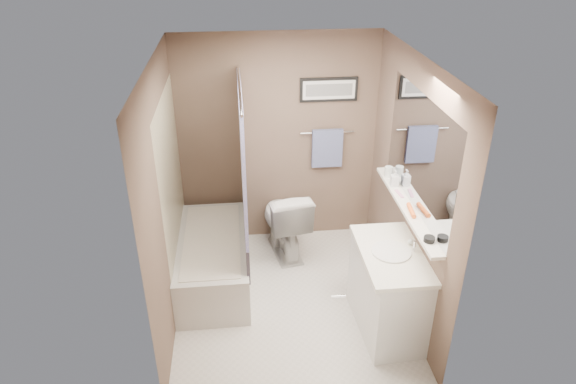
{
  "coord_description": "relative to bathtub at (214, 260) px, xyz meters",
  "views": [
    {
      "loc": [
        -0.44,
        -4.01,
        3.37
      ],
      "look_at": [
        0.0,
        0.15,
        1.15
      ],
      "focal_mm": 32.0,
      "sensor_mm": 36.0,
      "label": 1
    }
  ],
  "objects": [
    {
      "name": "ceiling",
      "position": [
        0.75,
        -0.42,
        2.13
      ],
      "size": [
        2.2,
        2.5,
        0.04
      ],
      "primitive_type": "cube",
      "color": "white",
      "rests_on": "wall_back"
    },
    {
      "name": "curtain_lower",
      "position": [
        0.35,
        0.08,
        0.33
      ],
      "size": [
        0.03,
        1.45,
        0.36
      ],
      "primitive_type": "cube",
      "color": "#28294B",
      "rests_on": "curtain_rod"
    },
    {
      "name": "wall_front",
      "position": [
        0.75,
        -1.65,
        0.95
      ],
      "size": [
        2.2,
        0.04,
        2.4
      ],
      "primitive_type": "cube",
      "color": "brown",
      "rests_on": "ground"
    },
    {
      "name": "tile_surround",
      "position": [
        -0.34,
        0.08,
        0.75
      ],
      "size": [
        0.02,
        1.55,
        2.0
      ],
      "primitive_type": "cube",
      "color": "beige",
      "rests_on": "wall_left"
    },
    {
      "name": "curtain_upper",
      "position": [
        0.35,
        0.08,
        1.15
      ],
      "size": [
        0.03,
        1.45,
        1.28
      ],
      "primitive_type": "cube",
      "color": "white",
      "rests_on": "curtain_rod"
    },
    {
      "name": "art_image",
      "position": [
        1.3,
        0.8,
        1.53
      ],
      "size": [
        0.5,
        0.0,
        0.13
      ],
      "primitive_type": "cube",
      "color": "#595959",
      "rests_on": "art_mat"
    },
    {
      "name": "tub_rim",
      "position": [
        -0.0,
        0.0,
        0.25
      ],
      "size": [
        0.56,
        1.36,
        0.02
      ],
      "primitive_type": "cube",
      "color": "silver",
      "rests_on": "bathtub"
    },
    {
      "name": "countertop",
      "position": [
        1.59,
        -0.89,
        0.57
      ],
      "size": [
        0.54,
        0.96,
        0.04
      ],
      "primitive_type": "cube",
      "color": "silver",
      "rests_on": "vanity"
    },
    {
      "name": "towel",
      "position": [
        1.3,
        0.78,
        0.87
      ],
      "size": [
        0.34,
        0.05,
        0.44
      ],
      "primitive_type": "cube",
      "color": "#7F8BB9",
      "rests_on": "towel_bar"
    },
    {
      "name": "candle_bowl_near",
      "position": [
        1.79,
        -1.15,
        0.89
      ],
      "size": [
        0.09,
        0.09,
        0.04
      ],
      "primitive_type": "cylinder",
      "color": "black",
      "rests_on": "shelf"
    },
    {
      "name": "mirror",
      "position": [
        1.84,
        -0.57,
        1.37
      ],
      "size": [
        0.02,
        1.6,
        1.0
      ],
      "primitive_type": "cube",
      "color": "silver",
      "rests_on": "wall_right"
    },
    {
      "name": "faucet_knob",
      "position": [
        1.78,
        -0.79,
        0.62
      ],
      "size": [
        0.05,
        0.05,
        0.05
      ],
      "primitive_type": "sphere",
      "color": "silver",
      "rests_on": "countertop"
    },
    {
      "name": "sink_basin",
      "position": [
        1.58,
        -0.89,
        0.6
      ],
      "size": [
        0.34,
        0.34,
        0.01
      ],
      "primitive_type": "cylinder",
      "color": "silver",
      "rests_on": "countertop"
    },
    {
      "name": "soap_bottle",
      "position": [
        1.79,
        -0.18,
        0.95
      ],
      "size": [
        0.08,
        0.08,
        0.16
      ],
      "primitive_type": "imported",
      "rotation": [
        0.0,
        0.0,
        -0.07
      ],
      "color": "#999999",
      "rests_on": "shelf"
    },
    {
      "name": "glass_jar",
      "position": [
        1.79,
        0.03,
        0.92
      ],
      "size": [
        0.08,
        0.08,
        0.1
      ],
      "primitive_type": "cylinder",
      "color": "silver",
      "rests_on": "shelf"
    },
    {
      "name": "toilet",
      "position": [
        0.78,
        0.45,
        0.16
      ],
      "size": [
        0.59,
        0.87,
        0.82
      ],
      "primitive_type": "imported",
      "rotation": [
        0.0,
        0.0,
        3.32
      ],
      "color": "silver",
      "rests_on": "ground"
    },
    {
      "name": "door",
      "position": [
        1.3,
        -1.66,
        0.75
      ],
      "size": [
        0.8,
        0.02,
        2.0
      ],
      "primitive_type": "cube",
      "color": "silver",
      "rests_on": "wall_front"
    },
    {
      "name": "shelf",
      "position": [
        1.79,
        -0.57,
        0.85
      ],
      "size": [
        0.12,
        1.6,
        0.03
      ],
      "primitive_type": "cube",
      "color": "silver",
      "rests_on": "wall_right"
    },
    {
      "name": "art_frame",
      "position": [
        1.3,
        0.81,
        1.53
      ],
      "size": [
        0.62,
        0.02,
        0.26
      ],
      "primitive_type": "cube",
      "color": "black",
      "rests_on": "wall_back"
    },
    {
      "name": "curtain_rod",
      "position": [
        0.35,
        0.08,
        1.8
      ],
      "size": [
        0.02,
        1.55,
        0.02
      ],
      "primitive_type": "cylinder",
      "rotation": [
        1.57,
        0.0,
        0.0
      ],
      "color": "silver",
      "rests_on": "wall_left"
    },
    {
      "name": "bathtub",
      "position": [
        0.0,
        0.0,
        0.0
      ],
      "size": [
        0.71,
        1.5,
        0.5
      ],
      "primitive_type": "cube",
      "rotation": [
        0.0,
        0.0,
        0.0
      ],
      "color": "silver",
      "rests_on": "ground"
    },
    {
      "name": "art_mat",
      "position": [
        1.3,
        0.8,
        1.53
      ],
      "size": [
        0.56,
        0.0,
        0.2
      ],
      "primitive_type": "cube",
      "color": "white",
      "rests_on": "art_frame"
    },
    {
      "name": "ground",
      "position": [
        0.75,
        -0.42,
        -0.25
      ],
      "size": [
        2.5,
        2.5,
        0.0
      ],
      "primitive_type": "plane",
      "color": "silver",
      "rests_on": "ground"
    },
    {
      "name": "vanity",
      "position": [
        1.6,
        -0.89,
        0.15
      ],
      "size": [
        0.55,
        0.93,
        0.8
      ],
      "primitive_type": "cube",
      "rotation": [
        0.0,
        0.0,
        0.06
      ],
      "color": "white",
      "rests_on": "ground"
    },
    {
      "name": "wall_left",
      "position": [
        -0.33,
        -0.42,
        0.95
      ],
      "size": [
        0.04,
        2.5,
        2.4
      ],
      "primitive_type": "cube",
      "color": "brown",
      "rests_on": "ground"
    },
    {
      "name": "wall_right",
      "position": [
        1.83,
        -0.42,
        0.95
      ],
      "size": [
        0.04,
        2.5,
        2.4
      ],
      "primitive_type": "cube",
      "color": "brown",
      "rests_on": "ground"
    },
    {
      "name": "pink_comb",
      "position": [
        1.79,
        -0.35,
        0.87
      ],
      "size": [
        0.05,
        0.16,
        0.01
      ],
      "primitive_type": "cube",
      "rotation": [
        0.0,
        0.0,
        0.12
      ],
      "color": "pink",
      "rests_on": "shelf"
    },
    {
      "name": "towel_bar",
      "position": [
        1.3,
        0.8,
        1.05
      ],
      "size": [
        0.6,
        0.02,
        0.02
      ],
      "primitive_type": "cylinder",
      "rotation": [
        0.0,
        1.57,
        0.0
      ],
      "color": "silver",
      "rests_on": "wall_back"
    },
    {
      "name": "hair_brush_front",
      "position": [
        1.79,
        -0.69,
        0.89
      ],
      "size": [
        0.06,
        0.22,
        0.04
      ],
      "primitive_type": "cylinder",
      "rotation": [
        1.57,
        0.0,
        -0.1
      ],
      "color": "orange",
      "rests_on": "shelf"
    },
    {
      "name": "wall_back",
      "position": [
        0.75,
        0.81,
        0.95
      ],
      "size": [
        2.2,
        0.04,
        2.4
      ],
      "primitive_type": "cube",
      "color": "brown",
      "rests_on": "ground"
    },
    {
      "name": "faucet_spout",
      "position": [
        1.78,
        -0.89,
        0.64
      ],
      "size": [
        0.02,
        0.02,
        0.1
      ],
      "primitive_type": "cylinder",
      "color": "white",
      "rests_on": "countertop"
    },
    {
      "name": "door_handle",
      "position": [
        0.97,
        -1.61,
        0.75
      ],
      "size": [
        0.1,
        0.02,
        0.02
      ],
      "primitive_type": "cylinder",
      "rotation": [
        0.0,
        1.57,
        0.0
      ],
      "color": "silver",
      "rests_on": "door"
    }
  ]
}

